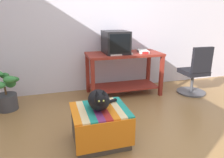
% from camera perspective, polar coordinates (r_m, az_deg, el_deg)
% --- Properties ---
extents(ground_plane, '(14.00, 14.00, 0.00)m').
position_cam_1_polar(ground_plane, '(2.40, 7.21, -18.56)').
color(ground_plane, olive).
extents(back_wall, '(8.00, 0.10, 2.60)m').
position_cam_1_polar(back_wall, '(3.91, -4.49, 15.82)').
color(back_wall, silver).
rests_on(back_wall, ground_plane).
extents(desk, '(1.32, 0.62, 0.77)m').
position_cam_1_polar(desk, '(3.69, 3.30, 3.48)').
color(desk, maroon).
rests_on(desk, ground_plane).
extents(tv_monitor, '(0.42, 0.51, 0.38)m').
position_cam_1_polar(tv_monitor, '(3.59, 1.01, 10.17)').
color(tv_monitor, black).
rests_on(tv_monitor, desk).
extents(keyboard, '(0.41, 0.19, 0.02)m').
position_cam_1_polar(keyboard, '(3.47, 2.33, 6.98)').
color(keyboard, beige).
rests_on(keyboard, desk).
extents(book, '(0.22, 0.31, 0.04)m').
position_cam_1_polar(book, '(3.72, 8.64, 7.62)').
color(book, white).
rests_on(book, desk).
extents(ottoman_with_blanket, '(0.62, 0.57, 0.41)m').
position_cam_1_polar(ottoman_with_blanket, '(2.38, -3.32, -12.84)').
color(ottoman_with_blanket, '#4C4238').
rests_on(ottoman_with_blanket, ground_plane).
extents(cat, '(0.38, 0.39, 0.27)m').
position_cam_1_polar(cat, '(2.24, -3.61, -5.79)').
color(cat, black).
rests_on(cat, ottoman_with_blanket).
extents(potted_plant, '(0.41, 0.39, 0.61)m').
position_cam_1_polar(potted_plant, '(3.51, -27.35, -3.75)').
color(potted_plant, '#3D3D42').
rests_on(potted_plant, ground_plane).
extents(office_chair, '(0.52, 0.52, 0.89)m').
position_cam_1_polar(office_chair, '(4.00, 22.18, 1.34)').
color(office_chair, '#4C4C51').
rests_on(office_chair, ground_plane).
extents(stapler, '(0.12, 0.07, 0.04)m').
position_cam_1_polar(stapler, '(3.60, 9.24, 7.26)').
color(stapler, '#A31E1E').
rests_on(stapler, desk).
extents(pen, '(0.14, 0.02, 0.01)m').
position_cam_1_polar(pen, '(3.74, 8.32, 7.44)').
color(pen, black).
rests_on(pen, desk).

